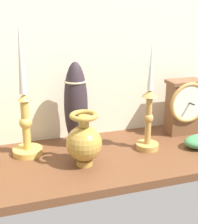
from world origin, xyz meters
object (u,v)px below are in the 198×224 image
object	(u,v)px
tall_ceramic_vase	(76,105)
candlestick_tall_center	(25,114)
mantel_clock	(184,106)
candlestick_tall_left	(149,114)
brass_vase_bulbous	(84,141)

from	to	relation	value
tall_ceramic_vase	candlestick_tall_center	bearing A→B (deg)	-173.83
candlestick_tall_center	tall_ceramic_vase	bearing A→B (deg)	6.17
mantel_clock	candlestick_tall_left	size ratio (longest dim) A/B	0.56
candlestick_tall_center	mantel_clock	bearing A→B (deg)	0.31
candlestick_tall_left	candlestick_tall_center	xyz separation A→B (cm)	(-36.02, 7.63, 1.50)
candlestick_tall_left	tall_ceramic_vase	world-z (taller)	candlestick_tall_left
candlestick_tall_center	brass_vase_bulbous	size ratio (longest dim) A/B	2.64
candlestick_tall_left	candlestick_tall_center	distance (cm)	36.85
candlestick_tall_center	candlestick_tall_left	bearing A→B (deg)	-11.97
tall_ceramic_vase	candlestick_tall_left	bearing A→B (deg)	-24.68
brass_vase_bulbous	candlestick_tall_left	bearing A→B (deg)	11.23
brass_vase_bulbous	mantel_clock	bearing A→B (deg)	17.46
candlestick_tall_left	brass_vase_bulbous	xyz separation A→B (cm)	(-21.60, -4.29, -4.18)
candlestick_tall_left	tall_ceramic_vase	bearing A→B (deg)	155.32
mantel_clock	candlestick_tall_center	world-z (taller)	candlestick_tall_center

